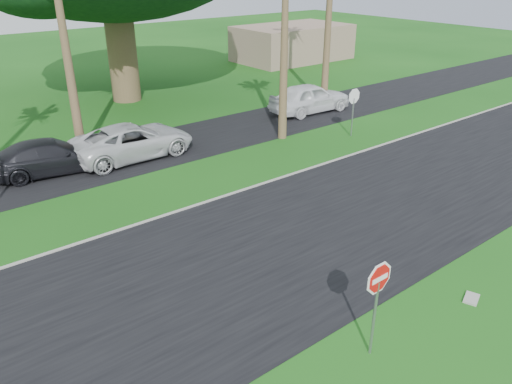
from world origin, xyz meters
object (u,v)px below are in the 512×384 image
object	(u,v)px
car_dark	(51,157)
car_pickup	(310,98)
car_minivan	(133,141)
stop_sign_near	(377,291)
stop_sign_far	(354,103)

from	to	relation	value
car_dark	car_pickup	distance (m)	15.13
car_minivan	car_pickup	size ratio (longest dim) A/B	1.10
stop_sign_near	stop_sign_far	world-z (taller)	same
stop_sign_far	car_pickup	distance (m)	4.83
stop_sign_far	car_dark	distance (m)	14.57
stop_sign_far	car_dark	xyz separation A→B (m)	(-13.78, 4.60, -1.05)
car_pickup	stop_sign_near	bearing A→B (deg)	144.34
stop_sign_far	car_pickup	bearing A→B (deg)	-106.55
car_dark	stop_sign_far	bearing A→B (deg)	-100.69
car_minivan	stop_sign_far	bearing A→B (deg)	-112.20
car_minivan	stop_sign_near	bearing A→B (deg)	174.98
car_dark	car_minivan	size ratio (longest dim) A/B	0.89
car_minivan	car_dark	bearing A→B (deg)	82.22
stop_sign_near	stop_sign_far	distance (m)	15.91
stop_sign_far	car_pickup	xyz separation A→B (m)	(1.35, 4.55, -0.91)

